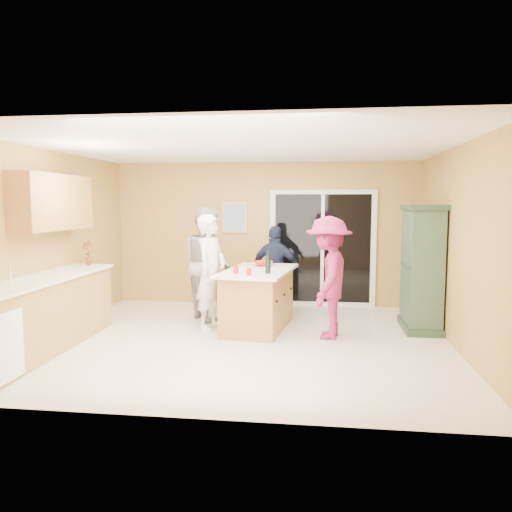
# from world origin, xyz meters

# --- Properties ---
(floor) EXTENTS (5.50, 5.50, 0.00)m
(floor) POSITION_xyz_m (0.00, 0.00, 0.00)
(floor) COLOR white
(floor) RESTS_ON ground
(ceiling) EXTENTS (5.50, 5.00, 0.10)m
(ceiling) POSITION_xyz_m (0.00, 0.00, 2.60)
(ceiling) COLOR white
(ceiling) RESTS_ON wall_back
(wall_back) EXTENTS (5.50, 0.10, 2.60)m
(wall_back) POSITION_xyz_m (0.00, 2.50, 1.30)
(wall_back) COLOR tan
(wall_back) RESTS_ON ground
(wall_front) EXTENTS (5.50, 0.10, 2.60)m
(wall_front) POSITION_xyz_m (0.00, -2.50, 1.30)
(wall_front) COLOR tan
(wall_front) RESTS_ON ground
(wall_left) EXTENTS (0.10, 5.00, 2.60)m
(wall_left) POSITION_xyz_m (-2.75, 0.00, 1.30)
(wall_left) COLOR tan
(wall_left) RESTS_ON ground
(wall_right) EXTENTS (0.10, 5.00, 2.60)m
(wall_right) POSITION_xyz_m (2.75, 0.00, 1.30)
(wall_right) COLOR tan
(wall_right) RESTS_ON ground
(left_cabinet_run) EXTENTS (0.65, 3.05, 1.24)m
(left_cabinet_run) POSITION_xyz_m (-2.45, -1.05, 0.46)
(left_cabinet_run) COLOR #A87C41
(left_cabinet_run) RESTS_ON floor
(upper_cabinets) EXTENTS (0.35, 1.60, 0.75)m
(upper_cabinets) POSITION_xyz_m (-2.58, -0.20, 1.88)
(upper_cabinets) COLOR #A87C41
(upper_cabinets) RESTS_ON wall_left
(sliding_door) EXTENTS (1.90, 0.07, 2.10)m
(sliding_door) POSITION_xyz_m (1.05, 2.46, 1.05)
(sliding_door) COLOR silver
(sliding_door) RESTS_ON floor
(framed_picture) EXTENTS (0.46, 0.04, 0.56)m
(framed_picture) POSITION_xyz_m (-0.55, 2.48, 1.60)
(framed_picture) COLOR tan
(framed_picture) RESTS_ON wall_back
(kitchen_island) EXTENTS (1.12, 1.79, 0.89)m
(kitchen_island) POSITION_xyz_m (0.11, 0.69, 0.42)
(kitchen_island) COLOR #A87C41
(kitchen_island) RESTS_ON floor
(green_hutch) EXTENTS (0.53, 1.00, 1.84)m
(green_hutch) POSITION_xyz_m (2.49, 0.94, 0.90)
(green_hutch) COLOR #233826
(green_hutch) RESTS_ON floor
(woman_white) EXTENTS (0.56, 0.71, 1.70)m
(woman_white) POSITION_xyz_m (-0.58, 0.58, 0.85)
(woman_white) COLOR white
(woman_white) RESTS_ON floor
(woman_grey) EXTENTS (1.06, 1.11, 1.80)m
(woman_grey) POSITION_xyz_m (-0.79, 1.25, 0.90)
(woman_grey) COLOR #9B9A9D
(woman_grey) RESTS_ON floor
(woman_navy) EXTENTS (0.91, 0.48, 1.49)m
(woman_navy) POSITION_xyz_m (0.27, 1.72, 0.74)
(woman_navy) COLOR #182135
(woman_navy) RESTS_ON floor
(woman_magenta) EXTENTS (0.78, 1.17, 1.69)m
(woman_magenta) POSITION_xyz_m (1.13, 0.32, 0.84)
(woman_magenta) COLOR #9A2158
(woman_magenta) RESTS_ON floor
(serving_bowl) EXTENTS (0.30, 0.30, 0.07)m
(serving_bowl) POSITION_xyz_m (0.13, 1.14, 0.92)
(serving_bowl) COLOR red
(serving_bowl) RESTS_ON kitchen_island
(tulip_vase) EXTENTS (0.21, 0.16, 0.37)m
(tulip_vase) POSITION_xyz_m (-2.45, 0.52, 1.13)
(tulip_vase) COLOR red
(tulip_vase) RESTS_ON left_cabinet_run
(tumbler_near) EXTENTS (0.09, 0.09, 0.11)m
(tumbler_near) POSITION_xyz_m (-0.15, 0.24, 0.94)
(tumbler_near) COLOR red
(tumbler_near) RESTS_ON kitchen_island
(tumbler_far) EXTENTS (0.07, 0.07, 0.10)m
(tumbler_far) POSITION_xyz_m (0.05, 0.10, 0.93)
(tumbler_far) COLOR red
(tumbler_far) RESTS_ON kitchen_island
(wine_bottle) EXTENTS (0.07, 0.07, 0.32)m
(wine_bottle) POSITION_xyz_m (0.29, 0.30, 1.01)
(wine_bottle) COLOR black
(wine_bottle) RESTS_ON kitchen_island
(white_plate) EXTENTS (0.26, 0.26, 0.01)m
(white_plate) POSITION_xyz_m (-0.12, 0.87, 0.89)
(white_plate) COLOR white
(white_plate) RESTS_ON kitchen_island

